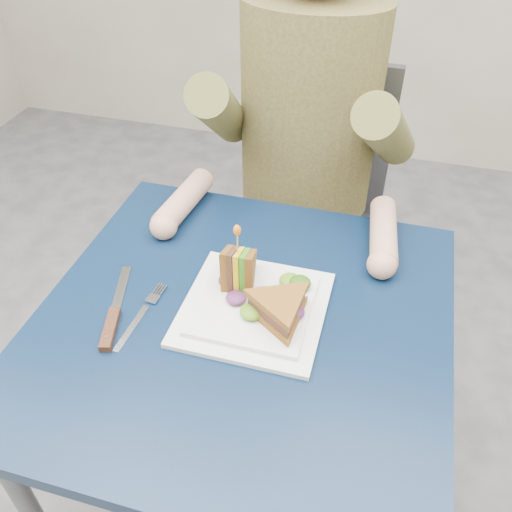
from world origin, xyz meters
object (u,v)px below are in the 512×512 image
(chair, at_px, (309,202))
(diner, at_px, (309,97))
(plate, at_px, (254,307))
(sandwich_flat, at_px, (280,309))
(fork, at_px, (139,317))
(knife, at_px, (112,321))
(table, at_px, (243,346))
(sandwich_upright, at_px, (238,269))

(chair, bearing_deg, diner, -90.00)
(plate, bearing_deg, sandwich_flat, -24.44)
(chair, height_order, diner, diner)
(plate, distance_m, sandwich_flat, 0.07)
(sandwich_flat, bearing_deg, chair, 96.03)
(sandwich_flat, height_order, fork, sandwich_flat)
(diner, bearing_deg, knife, -109.09)
(knife, bearing_deg, plate, 22.79)
(diner, bearing_deg, plate, -88.25)
(knife, bearing_deg, fork, 30.20)
(table, bearing_deg, sandwich_upright, 111.64)
(sandwich_flat, bearing_deg, diner, 97.21)
(plate, xyz_separation_m, sandwich_flat, (0.05, -0.02, 0.04))
(chair, distance_m, diner, 0.39)
(diner, xyz_separation_m, knife, (-0.22, -0.64, -0.18))
(knife, bearing_deg, chair, 73.59)
(chair, distance_m, sandwich_flat, 0.72)
(table, bearing_deg, plate, 53.87)
(plate, bearing_deg, diner, 91.75)
(diner, distance_m, sandwich_upright, 0.51)
(table, height_order, knife, knife)
(diner, distance_m, sandwich_flat, 0.59)
(knife, bearing_deg, diner, 70.91)
(table, relative_size, diner, 1.01)
(table, bearing_deg, sandwich_flat, -1.95)
(sandwich_upright, distance_m, knife, 0.25)
(diner, relative_size, knife, 3.43)
(sandwich_upright, xyz_separation_m, fork, (-0.15, -0.12, -0.05))
(diner, distance_m, knife, 0.70)
(diner, relative_size, fork, 4.15)
(plate, height_order, fork, plate)
(table, xyz_separation_m, chair, (0.00, 0.67, -0.11))
(chair, height_order, sandwich_flat, chair)
(table, xyz_separation_m, sandwich_flat, (0.07, -0.00, 0.12))
(sandwich_upright, bearing_deg, sandwich_flat, -35.46)
(sandwich_flat, xyz_separation_m, sandwich_upright, (-0.10, 0.07, 0.01))
(plate, bearing_deg, fork, -158.90)
(plate, relative_size, sandwich_upright, 1.94)
(chair, height_order, knife, chair)
(chair, relative_size, sandwich_upright, 6.92)
(table, relative_size, sandwich_upright, 5.58)
(fork, bearing_deg, sandwich_upright, 38.28)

